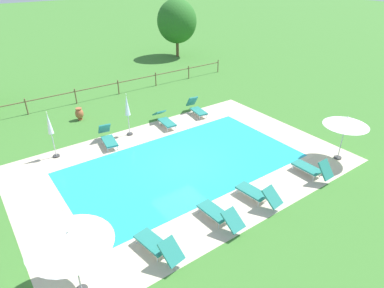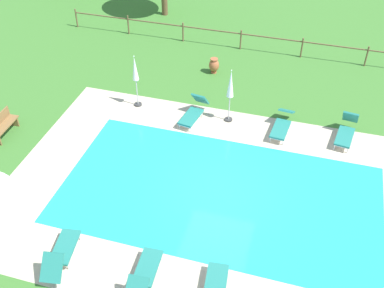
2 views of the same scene
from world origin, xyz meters
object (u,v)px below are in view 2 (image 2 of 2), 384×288
at_px(sun_lounger_north_far, 346,131).
at_px(patio_umbrella_closed_row_west, 135,73).
at_px(sun_lounger_south_far, 144,274).
at_px(wooden_bench_lawn_side, 2,125).
at_px(sun_lounger_south_near_corner, 282,124).
at_px(sun_lounger_north_near_steps, 194,112).
at_px(terracotta_urn_near_fence, 214,65).
at_px(patio_umbrella_closed_row_mid_west, 230,87).
at_px(sun_lounger_north_end, 61,253).

distance_m(sun_lounger_north_far, patio_umbrella_closed_row_west, 8.79).
height_order(sun_lounger_north_far, patio_umbrella_closed_row_west, patio_umbrella_closed_row_west).
height_order(sun_lounger_south_far, wooden_bench_lawn_side, wooden_bench_lawn_side).
xyz_separation_m(sun_lounger_south_near_corner, patio_umbrella_closed_row_west, (-6.23, 0.10, 1.26)).
bearing_deg(sun_lounger_north_far, wooden_bench_lawn_side, -164.89).
bearing_deg(wooden_bench_lawn_side, patio_umbrella_closed_row_west, 38.26).
relative_size(sun_lounger_north_far, sun_lounger_south_far, 0.93).
height_order(sun_lounger_north_near_steps, terracotta_urn_near_fence, sun_lounger_north_near_steps).
distance_m(patio_umbrella_closed_row_mid_west, wooden_bench_lawn_side, 9.14).
relative_size(sun_lounger_north_near_steps, patio_umbrella_closed_row_mid_west, 0.80).
height_order(wooden_bench_lawn_side, terracotta_urn_near_fence, wooden_bench_lawn_side).
bearing_deg(sun_lounger_south_far, wooden_bench_lawn_side, 148.14).
relative_size(sun_lounger_south_far, terracotta_urn_near_fence, 2.70).
bearing_deg(sun_lounger_south_near_corner, sun_lounger_north_near_steps, -176.34).
relative_size(patio_umbrella_closed_row_west, wooden_bench_lawn_side, 1.59).
height_order(sun_lounger_north_near_steps, patio_umbrella_closed_row_mid_west, patio_umbrella_closed_row_mid_west).
distance_m(sun_lounger_north_end, wooden_bench_lawn_side, 7.14).
distance_m(sun_lounger_south_far, patio_umbrella_closed_row_west, 9.09).
xyz_separation_m(patio_umbrella_closed_row_west, wooden_bench_lawn_side, (-4.36, -3.44, -1.16)).
relative_size(sun_lounger_south_near_corner, patio_umbrella_closed_row_west, 0.87).
bearing_deg(sun_lounger_south_near_corner, sun_lounger_north_far, 4.45).
distance_m(patio_umbrella_closed_row_west, terracotta_urn_near_fence, 4.53).
relative_size(sun_lounger_north_near_steps, sun_lounger_south_near_corner, 0.93).
distance_m(sun_lounger_south_far, patio_umbrella_closed_row_mid_west, 8.44).
bearing_deg(sun_lounger_north_far, sun_lounger_south_far, -121.91).
relative_size(sun_lounger_north_far, patio_umbrella_closed_row_mid_west, 0.79).
relative_size(wooden_bench_lawn_side, terracotta_urn_near_fence, 2.00).
bearing_deg(sun_lounger_north_far, sun_lounger_south_near_corner, -175.55).
height_order(sun_lounger_north_far, patio_umbrella_closed_row_mid_west, patio_umbrella_closed_row_mid_west).
relative_size(sun_lounger_north_near_steps, sun_lounger_north_far, 1.02).
bearing_deg(sun_lounger_north_far, terracotta_urn_near_fence, 150.65).
bearing_deg(patio_umbrella_closed_row_west, sun_lounger_north_end, -84.04).
bearing_deg(terracotta_urn_near_fence, wooden_bench_lawn_side, -134.23).
height_order(sun_lounger_north_near_steps, patio_umbrella_closed_row_west, patio_umbrella_closed_row_west).
xyz_separation_m(sun_lounger_north_near_steps, wooden_bench_lawn_side, (-6.97, -3.10, 0.07)).
bearing_deg(sun_lounger_north_near_steps, sun_lounger_south_near_corner, 3.66).
relative_size(sun_lounger_south_near_corner, sun_lounger_south_far, 1.02).
relative_size(patio_umbrella_closed_row_mid_west, wooden_bench_lawn_side, 1.59).
xyz_separation_m(sun_lounger_north_far, sun_lounger_south_near_corner, (-2.47, -0.19, -0.04)).
height_order(sun_lounger_north_near_steps, sun_lounger_south_far, sun_lounger_north_near_steps).
bearing_deg(sun_lounger_south_near_corner, sun_lounger_south_far, -108.58).
distance_m(sun_lounger_north_end, sun_lounger_south_near_corner, 9.80).
distance_m(sun_lounger_south_near_corner, patio_umbrella_closed_row_mid_west, 2.55).
bearing_deg(sun_lounger_south_near_corner, terracotta_urn_near_fence, 135.47).
distance_m(sun_lounger_south_far, terracotta_urn_near_fence, 11.94).
bearing_deg(sun_lounger_south_far, sun_lounger_north_end, 179.91).
bearing_deg(wooden_bench_lawn_side, terracotta_urn_near_fence, 45.77).
xyz_separation_m(sun_lounger_north_end, patio_umbrella_closed_row_west, (-0.87, 8.30, 1.24)).
xyz_separation_m(sun_lounger_north_far, terracotta_urn_near_fence, (-6.22, 3.50, 0.01)).
xyz_separation_m(sun_lounger_south_near_corner, sun_lounger_south_far, (-2.76, -8.20, 0.01)).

